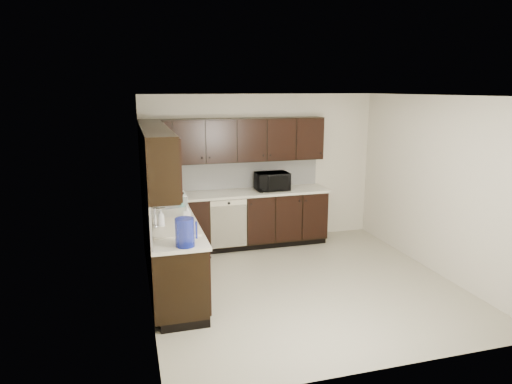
{
  "coord_description": "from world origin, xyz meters",
  "views": [
    {
      "loc": [
        -2.16,
        -5.35,
        2.59
      ],
      "look_at": [
        -0.48,
        0.6,
        1.18
      ],
      "focal_mm": 32.0,
      "sensor_mm": 36.0,
      "label": 1
    }
  ],
  "objects_px": {
    "microwave": "(272,181)",
    "blue_pitcher": "(185,232)",
    "storage_bin": "(170,200)",
    "toaster_oven": "(163,189)",
    "sink": "(175,233)"
  },
  "relations": [
    {
      "from": "blue_pitcher",
      "to": "microwave",
      "type": "bearing_deg",
      "value": 49.88
    },
    {
      "from": "sink",
      "to": "toaster_oven",
      "type": "bearing_deg",
      "value": 89.76
    },
    {
      "from": "microwave",
      "to": "storage_bin",
      "type": "distance_m",
      "value": 1.84
    },
    {
      "from": "sink",
      "to": "microwave",
      "type": "xyz_separation_m",
      "value": [
        1.78,
        1.69,
        0.21
      ]
    },
    {
      "from": "microwave",
      "to": "storage_bin",
      "type": "relative_size",
      "value": 1.23
    },
    {
      "from": "microwave",
      "to": "blue_pitcher",
      "type": "xyz_separation_m",
      "value": [
        -1.73,
        -2.37,
        0.01
      ]
    },
    {
      "from": "toaster_oven",
      "to": "storage_bin",
      "type": "bearing_deg",
      "value": -71.28
    },
    {
      "from": "microwave",
      "to": "toaster_oven",
      "type": "bearing_deg",
      "value": 177.56
    },
    {
      "from": "storage_bin",
      "to": "blue_pitcher",
      "type": "distance_m",
      "value": 1.77
    },
    {
      "from": "sink",
      "to": "storage_bin",
      "type": "bearing_deg",
      "value": 87.55
    },
    {
      "from": "storage_bin",
      "to": "blue_pitcher",
      "type": "xyz_separation_m",
      "value": [
        -0.0,
        -1.77,
        0.07
      ]
    },
    {
      "from": "toaster_oven",
      "to": "blue_pitcher",
      "type": "height_order",
      "value": "blue_pitcher"
    },
    {
      "from": "toaster_oven",
      "to": "blue_pitcher",
      "type": "xyz_separation_m",
      "value": [
        0.04,
        -2.41,
        0.04
      ]
    },
    {
      "from": "toaster_oven",
      "to": "microwave",
      "type": "bearing_deg",
      "value": 14.02
    },
    {
      "from": "microwave",
      "to": "blue_pitcher",
      "type": "distance_m",
      "value": 2.94
    }
  ]
}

